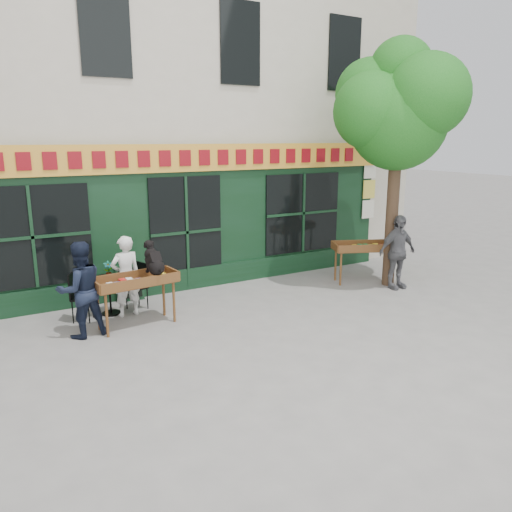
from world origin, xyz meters
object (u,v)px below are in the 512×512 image
at_px(book_cart_center, 136,283).
at_px(book_cart_right, 365,249).
at_px(man_left, 81,290).
at_px(man_right, 397,252).
at_px(woman, 126,276).
at_px(bistro_table, 109,288).
at_px(dog, 154,257).

distance_m(book_cart_center, book_cart_right, 5.65).
height_order(book_cart_center, book_cart_right, same).
bearing_deg(man_left, man_right, 166.15).
relative_size(woman, man_left, 0.94).
relative_size(book_cart_center, bistro_table, 2.05).
bearing_deg(dog, bistro_table, 117.87).
relative_size(woman, man_right, 0.93).
relative_size(dog, woman, 0.37).
distance_m(book_cart_right, man_left, 6.63).
height_order(book_cart_center, man_left, man_left).
bearing_deg(man_right, man_left, 177.68).
height_order(woman, book_cart_right, woman).
height_order(book_cart_right, man_right, man_right).
bearing_deg(book_cart_center, man_left, 175.08).
relative_size(book_cart_center, man_right, 0.90).
bearing_deg(book_cart_right, man_left, -156.08).
bearing_deg(book_cart_right, woman, -162.65).
distance_m(book_cart_center, bistro_table, 0.96).
bearing_deg(book_cart_center, book_cart_right, -4.87).
bearing_deg(bistro_table, woman, -39.99).
xyz_separation_m(book_cart_center, woman, (-0.00, 0.65, -0.02)).
relative_size(bistro_table, man_left, 0.45).
relative_size(book_cart_center, man_left, 0.91).
relative_size(man_right, man_left, 1.01).
bearing_deg(book_cart_right, bistro_table, -164.61).
distance_m(woman, man_right, 6.09).
distance_m(dog, man_left, 1.40).
bearing_deg(woman, man_left, 28.41).
bearing_deg(bistro_table, book_cart_center, -72.63).
xyz_separation_m(man_right, bistro_table, (-6.22, 1.52, -0.32)).
xyz_separation_m(book_cart_center, bistro_table, (-0.28, 0.88, -0.28)).
bearing_deg(man_right, bistro_table, 169.07).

